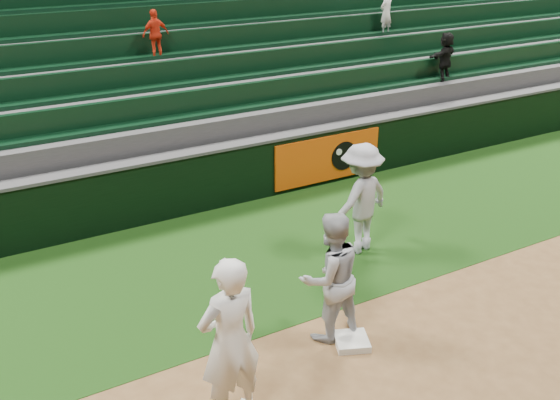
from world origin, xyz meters
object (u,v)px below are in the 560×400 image
Objects in this scene: first_baseman at (230,341)px; base_coach at (361,199)px; baserunner at (330,277)px; first_base at (352,341)px.

first_baseman reaches higher than base_coach.
baserunner is at bearing -163.96° from first_baseman.
baserunner is (-0.16, 0.34, 0.88)m from first_base.
baserunner is 0.96× the size of base_coach.
baserunner is 2.54m from base_coach.
first_base is 0.23× the size of base_coach.
first_base is 0.96m from baserunner.
first_base is 2.25m from first_baseman.
first_base is at bearing 39.14° from base_coach.
base_coach is (1.80, 1.79, 0.04)m from baserunner.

